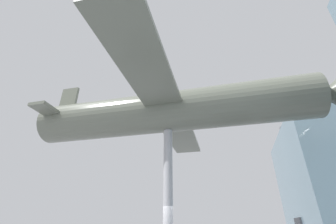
{
  "coord_description": "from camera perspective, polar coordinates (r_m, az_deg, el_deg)",
  "views": [
    {
      "loc": [
        10.36,
        3.01,
        1.62
      ],
      "look_at": [
        0.0,
        0.0,
        7.24
      ],
      "focal_mm": 24.0,
      "sensor_mm": 36.0,
      "label": 1
    }
  ],
  "objects": [
    {
      "name": "support_pylon_central",
      "position": [
        10.88,
        0.0,
        -19.84
      ],
      "size": [
        0.44,
        0.44,
        6.14
      ],
      "color": "#B7B7BC",
      "rests_on": "ground_plane"
    },
    {
      "name": "suspended_airplane",
      "position": [
        12.11,
        1.3,
        0.18
      ],
      "size": [
        14.36,
        16.33,
        3.59
      ],
      "rotation": [
        0.0,
        0.0,
        0.05
      ],
      "color": "slate",
      "rests_on": "support_pylon_central"
    }
  ]
}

